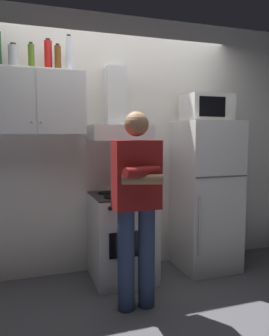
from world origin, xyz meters
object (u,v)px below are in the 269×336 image
Objects in this scene: upper_cabinet at (35,103)px; bottle_vodka_clear at (69,54)px; person_standing at (137,203)px; bottle_canister_steel at (14,57)px; bottle_soda_red at (48,56)px; refrigerator at (206,195)px; stove_oven at (122,237)px; bottle_olive_oil at (31,57)px; microwave at (207,108)px; bottle_beer_brown at (58,58)px; range_hood at (118,121)px.

bottle_vodka_clear is at bearing -5.06° from upper_cabinet.
upper_cabinet is at bearing 135.74° from person_standing.
bottle_soda_red is (0.31, 0.02, 0.04)m from bottle_canister_steel.
refrigerator is 0.98× the size of person_standing.
bottle_vodka_clear reaches higher than stove_oven.
bottle_olive_oil reaches higher than bottle_canister_steel.
stove_oven is at bearing -6.86° from bottle_canister_steel.
stove_oven is 1.62m from microwave.
bottle_canister_steel is (-0.93, 0.72, 1.25)m from person_standing.
bottle_canister_steel reaches higher than person_standing.
upper_cabinet is 1.35m from person_standing.
person_standing is (-1.00, -0.61, 0.10)m from refrigerator.
bottle_olive_oil is at bearing -169.58° from bottle_soda_red.
bottle_beer_brown is (-0.10, 0.00, -0.05)m from bottle_vodka_clear.
person_standing is 4.89× the size of bottle_vodka_clear.
bottle_soda_red is at bearing 167.93° from bottle_vodka_clear.
upper_cabinet is 3.67× the size of bottle_beer_brown.
stove_oven is at bearing -11.57° from bottle_soda_red.
bottle_olive_oil is at bearing 177.99° from bottle_vodka_clear.
range_hood is 1.25m from refrigerator.
bottle_olive_oil is at bearing 177.17° from bottle_beer_brown.
microwave is at bearing -6.46° from range_hood.
bottle_olive_oil is 0.99× the size of bottle_beer_brown.
person_standing is at bearing -37.99° from bottle_canister_steel.
bottle_vodka_clear reaches higher than person_standing.
bottle_beer_brown is at bearing -2.92° from bottle_canister_steel.
bottle_beer_brown reaches higher than bottle_canister_steel.
bottle_vodka_clear reaches higher than upper_cabinet.
bottle_vodka_clear reaches higher than microwave.
range_hood is 3.36× the size of bottle_canister_steel.
bottle_vodka_clear is at bearing 176.15° from refrigerator.
refrigerator is 2.06m from bottle_beer_brown.
range_hood is 1.12m from bottle_canister_steel.
bottle_vodka_clear is (0.49, -0.02, 0.06)m from bottle_canister_steel.
bottle_olive_oil is at bearing 177.09° from microwave.
bottle_beer_brown is at bearing -25.51° from bottle_soda_red.
bottle_canister_steel is 0.76× the size of bottle_soda_red.
range_hood reaches higher than upper_cabinet.
microwave is at bearing 1.15° from stove_oven.
range_hood is 0.47× the size of refrigerator.
range_hood is at bearing 2.83° from bottle_beer_brown.
stove_oven is 3.61× the size of bottle_olive_oil.
bottle_canister_steel is 0.92× the size of bottle_olive_oil.
stove_oven is 2.97× the size of bottle_soda_red.
bottle_olive_oil is at bearing -3.05° from bottle_canister_steel.
bottle_beer_brown is (-0.59, 0.10, 1.73)m from stove_oven.
microwave is at bearing 32.00° from person_standing.
bottle_olive_oil reaches higher than upper_cabinet.
upper_cabinet is at bearing 174.94° from bottle_vodka_clear.
upper_cabinet is 0.47m from bottle_beer_brown.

